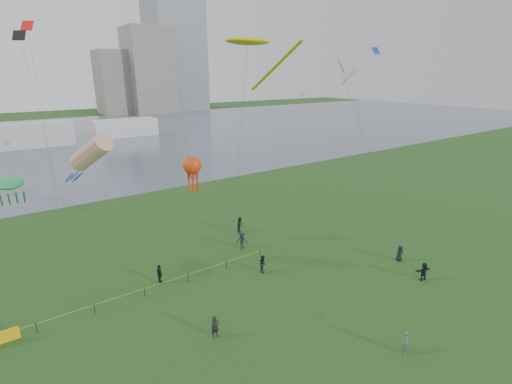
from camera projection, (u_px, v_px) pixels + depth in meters
ground_plane at (334, 329)px, 27.36m from camera, size 400.00×400.00×0.00m
lake at (74, 140)px, 105.22m from camera, size 400.00×120.00×0.08m
building_mid at (149, 71)px, 172.90m from camera, size 20.00×20.00×38.00m
building_low at (116, 82)px, 171.43m from camera, size 16.00×18.00×28.00m
pavilion_left at (25, 135)px, 93.84m from camera, size 22.00×8.00×6.00m
pavilion_right at (125, 128)px, 110.58m from camera, size 18.00×7.00×5.00m
fence at (65, 317)px, 27.82m from camera, size 24.07×0.07×1.05m
kite_flyer at (406, 342)px, 24.76m from camera, size 0.73×0.66×1.68m
spectator_a at (263, 264)px, 35.03m from camera, size 0.94×1.01×1.66m
spectator_b at (242, 241)px, 39.67m from camera, size 1.36×1.18×1.82m
spectator_c at (160, 274)px, 33.09m from camera, size 0.50×1.07×1.78m
spectator_d at (400, 253)px, 37.08m from camera, size 0.93×0.78×1.63m
spectator_e at (424, 271)px, 33.60m from camera, size 1.67×0.93×1.71m
spectator_f at (215, 327)px, 26.31m from camera, size 0.62×0.42×1.66m
spectator_g at (240, 225)px, 43.77m from camera, size 1.17×1.13×1.89m
kite_stingray at (249, 42)px, 34.81m from camera, size 7.81×9.95×21.27m
kite_windsock at (91, 153)px, 31.88m from camera, size 4.78×4.95×13.28m
kite_creature at (9, 183)px, 31.89m from camera, size 4.26×11.49×9.44m
kite_octopus at (192, 166)px, 38.53m from camera, size 3.83×8.59×9.87m
kite_delta at (347, 81)px, 33.97m from camera, size 6.09×16.00×19.20m
small_kites at (187, 8)px, 33.41m from camera, size 43.26×10.36×16.02m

